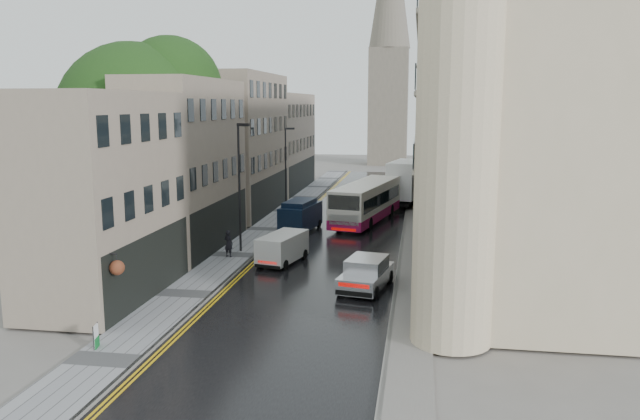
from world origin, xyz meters
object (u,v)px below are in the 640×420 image
(tree_far, at_px, (208,143))
(cream_bus, at_px, (339,208))
(estate_sign, at_px, (96,337))
(white_lorry, at_px, (391,185))
(pedestrian, at_px, (229,243))
(white_van, at_px, (260,252))
(silver_hatchback, at_px, (340,279))
(lamp_post_near, at_px, (239,188))
(tree_near, at_px, (135,144))
(navy_van, at_px, (282,218))
(lamp_post_far, at_px, (286,171))

(tree_far, relative_size, cream_bus, 1.06)
(estate_sign, bearing_deg, tree_far, 89.36)
(white_lorry, height_order, pedestrian, white_lorry)
(white_van, bearing_deg, pedestrian, 156.35)
(silver_hatchback, bearing_deg, cream_bus, 108.11)
(white_lorry, height_order, lamp_post_near, lamp_post_near)
(tree_far, height_order, white_lorry, tree_far)
(tree_far, xyz_separation_m, estate_sign, (5.51, -29.40, -5.65))
(tree_far, distance_m, estate_sign, 30.44)
(silver_hatchback, relative_size, white_van, 1.10)
(white_lorry, distance_m, estate_sign, 37.44)
(tree_near, xyz_separation_m, white_van, (8.97, -3.24, -6.01))
(silver_hatchback, bearing_deg, navy_van, 124.19)
(white_lorry, bearing_deg, lamp_post_far, -136.98)
(tree_near, distance_m, estate_sign, 18.53)
(tree_near, distance_m, tree_far, 13.02)
(cream_bus, xyz_separation_m, pedestrian, (-5.56, -10.61, -0.66))
(tree_far, distance_m, lamp_post_far, 7.02)
(silver_hatchback, distance_m, navy_van, 15.30)
(cream_bus, distance_m, estate_sign, 26.37)
(cream_bus, relative_size, estate_sign, 12.90)
(tree_far, height_order, white_van, tree_far)
(white_lorry, xyz_separation_m, lamp_post_far, (-8.78, -5.42, 1.66))
(cream_bus, distance_m, white_lorry, 11.09)
(tree_near, height_order, white_van, tree_near)
(lamp_post_near, bearing_deg, tree_near, -155.44)
(navy_van, distance_m, lamp_post_near, 6.73)
(white_lorry, height_order, silver_hatchback, white_lorry)
(tree_far, height_order, navy_van, tree_far)
(estate_sign, bearing_deg, white_lorry, 63.66)
(silver_hatchback, height_order, white_van, white_van)
(tree_near, height_order, tree_far, tree_near)
(navy_van, bearing_deg, silver_hatchback, -57.82)
(tree_far, relative_size, navy_van, 2.58)
(navy_van, relative_size, pedestrian, 2.86)
(white_lorry, bearing_deg, tree_far, -144.86)
(cream_bus, relative_size, lamp_post_far, 1.59)
(white_lorry, distance_m, lamp_post_far, 10.45)
(white_lorry, bearing_deg, estate_sign, -93.74)
(estate_sign, bearing_deg, pedestrian, 76.10)
(tree_near, height_order, pedestrian, tree_near)
(estate_sign, bearing_deg, cream_bus, 65.01)
(tree_near, xyz_separation_m, estate_sign, (5.81, -16.40, -6.37))
(lamp_post_far, bearing_deg, lamp_post_near, -101.92)
(navy_van, bearing_deg, white_van, -76.74)
(cream_bus, bearing_deg, estate_sign, -92.10)
(tree_far, bearing_deg, lamp_post_near, -63.05)
(white_van, distance_m, lamp_post_far, 17.91)
(silver_hatchback, xyz_separation_m, pedestrian, (-7.83, 6.49, 0.10))
(white_lorry, bearing_deg, white_van, -94.64)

